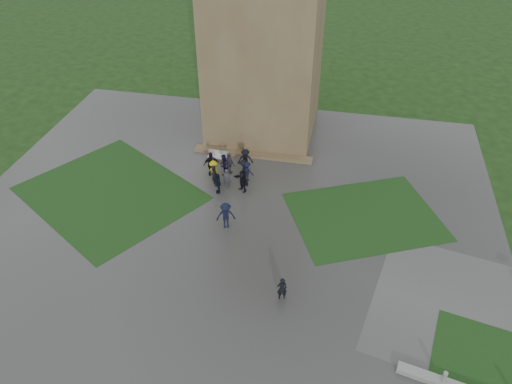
% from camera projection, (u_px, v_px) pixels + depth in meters
% --- Properties ---
extents(ground, '(120.00, 120.00, 0.00)m').
position_uv_depth(ground, '(215.00, 251.00, 29.30)').
color(ground, black).
extents(plaza, '(34.00, 34.00, 0.02)m').
position_uv_depth(plaza, '(224.00, 229.00, 30.86)').
color(plaza, '#353532').
rests_on(plaza, ground).
extents(lawn_inset_left, '(14.10, 13.46, 0.01)m').
position_uv_depth(lawn_inset_left, '(110.00, 193.00, 33.81)').
color(lawn_inset_left, '#153412').
rests_on(lawn_inset_left, plaza).
extents(lawn_inset_right, '(11.12, 10.15, 0.01)m').
position_uv_depth(lawn_inset_right, '(365.00, 216.00, 31.82)').
color(lawn_inset_right, '#153412').
rests_on(lawn_inset_right, plaza).
extents(tower, '(8.00, 8.00, 18.00)m').
position_uv_depth(tower, '(265.00, 17.00, 35.69)').
color(tower, brown).
rests_on(tower, ground).
extents(tower_plinth, '(9.00, 0.80, 0.22)m').
position_uv_depth(tower_plinth, '(253.00, 154.00, 37.54)').
color(tower_plinth, brown).
rests_on(tower_plinth, plaza).
extents(bench, '(1.54, 0.54, 0.88)m').
position_uv_depth(bench, '(218.00, 156.00, 36.66)').
color(bench, beige).
rests_on(bench, plaza).
extents(visitor_cluster, '(3.93, 3.97, 2.62)m').
position_uv_depth(visitor_cluster, '(231.00, 166.00, 34.40)').
color(visitor_cluster, black).
rests_on(visitor_cluster, plaza).
extents(pedestrian_mid, '(1.30, 0.93, 1.81)m').
position_uv_depth(pedestrian_mid, '(226.00, 216.00, 30.46)').
color(pedestrian_mid, black).
rests_on(pedestrian_mid, plaza).
extents(pedestrian_near, '(0.61, 0.50, 1.45)m').
position_uv_depth(pedestrian_near, '(282.00, 288.00, 25.95)').
color(pedestrian_near, black).
rests_on(pedestrian_near, plaza).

